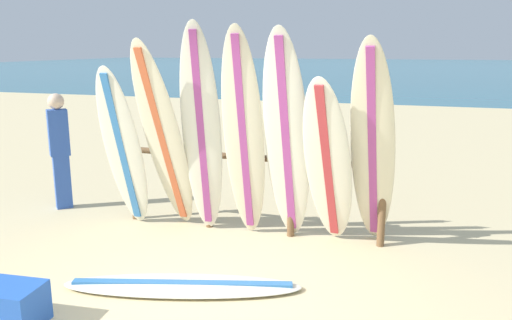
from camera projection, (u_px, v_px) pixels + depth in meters
name	position (u px, v px, depth m)	size (l,w,h in m)	color
ocean_water	(402.00, 67.00, 58.29)	(120.00, 80.00, 0.01)	teal
surfboard_rack	(249.00, 177.00, 6.41)	(3.40, 0.09, 1.12)	brown
surfboard_leaning_far_left	(123.00, 149.00, 6.44)	(0.58, 0.69, 2.12)	silver
surfboard_leaning_left	(164.00, 139.00, 6.21)	(0.59, 1.06, 2.44)	beige
surfboard_leaning_center_left	(202.00, 133.00, 6.12)	(0.58, 0.74, 2.63)	silver
surfboard_leaning_center	(244.00, 137.00, 5.95)	(0.54, 0.81, 2.58)	beige
surfboard_leaning_center_right	(287.00, 140.00, 5.82)	(0.54, 0.86, 2.56)	silver
surfboard_leaning_right	(328.00, 165.00, 5.71)	(0.64, 1.04, 2.05)	silver
surfboard_leaning_far_right	(373.00, 150.00, 5.56)	(0.55, 1.25, 2.45)	beige
surfboard_lying_on_sand	(182.00, 286.00, 4.99)	(2.41, 1.15, 0.08)	silver
beachgoer_standing	(60.00, 146.00, 7.33)	(0.31, 0.31, 1.68)	#3359B2
cooler_box	(6.00, 305.00, 4.32)	(0.60, 0.40, 0.36)	blue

